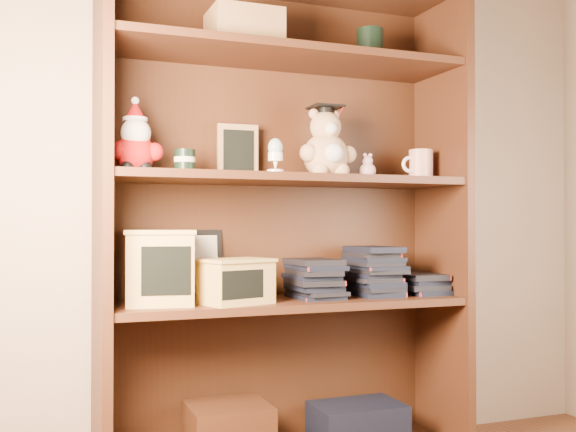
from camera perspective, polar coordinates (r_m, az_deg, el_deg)
name	(u,v)px	position (r m, az deg, el deg)	size (l,w,h in m)	color
bookcase	(282,229)	(2.23, -0.52, -1.08)	(1.20, 0.35, 1.60)	#422313
shelf_lower	(288,303)	(2.20, 0.00, -7.39)	(1.14, 0.33, 0.02)	#422313
shelf_upper	(288,180)	(2.19, 0.00, 3.08)	(1.14, 0.33, 0.02)	#422313
santa_plush	(135,143)	(2.07, -12.80, 6.02)	(0.16, 0.12, 0.23)	#A50F0F
teachers_tin	(185,161)	(2.10, -8.73, 4.62)	(0.07, 0.07, 0.07)	black
chalkboard_plaque	(238,152)	(2.26, -4.29, 5.44)	(0.14, 0.08, 0.18)	#9E7547
egg_cup	(275,155)	(2.10, -1.07, 5.22)	(0.05, 0.05, 0.11)	white
grad_teddy_bear	(326,149)	(2.24, 3.28, 5.68)	(0.20, 0.17, 0.24)	tan
pink_figurine	(368,168)	(2.31, 6.75, 4.02)	(0.06, 0.06, 0.09)	#CA9D9C
teacher_mug	(420,165)	(2.41, 11.14, 4.28)	(0.12, 0.08, 0.10)	silver
certificate_frame	(196,264)	(2.24, -7.82, -4.04)	(0.18, 0.05, 0.22)	black
treats_box	(160,267)	(2.07, -10.78, -4.25)	(0.24, 0.24, 0.22)	tan
pencils_box	(236,281)	(2.06, -4.42, -5.50)	(0.25, 0.21, 0.14)	tan
book_stack_left	(316,279)	(2.23, 2.37, -5.32)	(0.14, 0.20, 0.13)	black
book_stack_mid	(373,270)	(2.32, 7.22, -4.55)	(0.14, 0.20, 0.18)	black
book_stack_right	(421,285)	(2.41, 11.22, -5.72)	(0.14, 0.20, 0.06)	black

